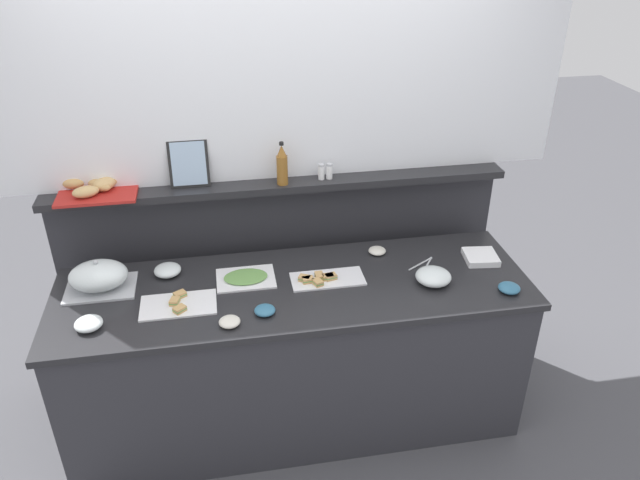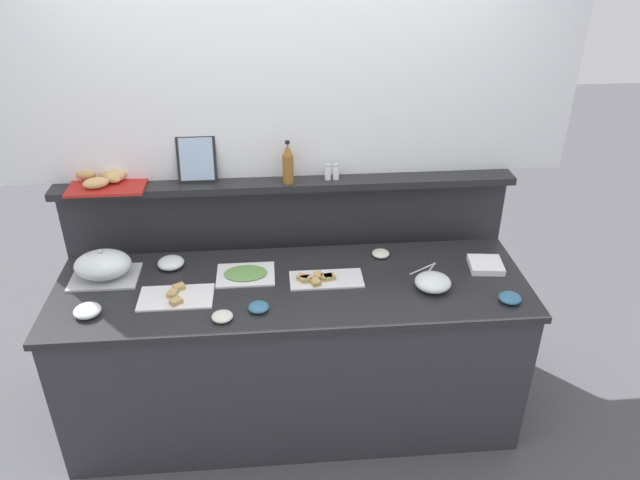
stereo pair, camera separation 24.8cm
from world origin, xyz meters
The scene contains 22 objects.
ground_plane centered at (0.00, 0.60, 0.00)m, with size 12.00×12.00×0.00m, color #4C4C51.
buffet_counter centered at (0.00, 0.00, 0.45)m, with size 2.39×0.75×0.89m.
back_ledge_unit centered at (0.00, 0.55, 0.66)m, with size 2.51×0.22×1.25m.
upper_wall_panel centered at (0.00, 0.58, 1.93)m, with size 3.11×0.08×1.35m, color white.
sandwich_platter_side centered at (-0.57, -0.07, 0.90)m, with size 0.36×0.21×0.04m.
sandwich_platter_rear centered at (0.16, 0.02, 0.90)m, with size 0.37×0.17×0.04m.
cold_cuts_platter centered at (-0.23, 0.11, 0.90)m, with size 0.30×0.22×0.02m.
serving_cloche centered at (-0.95, 0.14, 0.96)m, with size 0.34×0.24×0.17m.
glass_bowl_large centered at (0.70, -0.09, 0.92)m, with size 0.18×0.18×0.07m.
glass_bowl_medium centered at (-0.63, 0.22, 0.92)m, with size 0.14×0.14×0.06m.
glass_bowl_small centered at (-0.96, -0.17, 0.91)m, with size 0.13×0.13×0.05m.
condiment_bowl_dark centered at (1.04, -0.23, 0.91)m, with size 0.11×0.11×0.04m, color teal.
condiment_bowl_teal centered at (-0.33, -0.26, 0.91)m, with size 0.10×0.10×0.03m, color silver.
condiment_bowl_red centered at (-0.17, -0.20, 0.91)m, with size 0.10×0.10×0.03m, color teal.
condiment_bowl_cream centered at (0.49, 0.24, 0.91)m, with size 0.09×0.09×0.03m, color silver.
serving_tongs centered at (0.70, 0.08, 0.90)m, with size 0.16×0.16×0.01m.
napkin_stack centered at (1.02, 0.08, 0.91)m, with size 0.17×0.17×0.03m, color white.
vinegar_bottle_amber centered at (0.01, 0.45, 1.36)m, with size 0.06×0.06×0.24m.
salt_shaker centered at (0.22, 0.48, 1.30)m, with size 0.03×0.03×0.09m.
pepper_shaker centered at (0.27, 0.48, 1.30)m, with size 0.03×0.03×0.09m.
bread_basket centered at (-0.96, 0.50, 1.28)m, with size 0.40×0.29×0.08m.
framed_picture centered at (-0.47, 0.51, 1.38)m, with size 0.21×0.07×0.25m.
Camera 1 is at (-0.32, -2.55, 2.61)m, focal length 34.45 mm.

